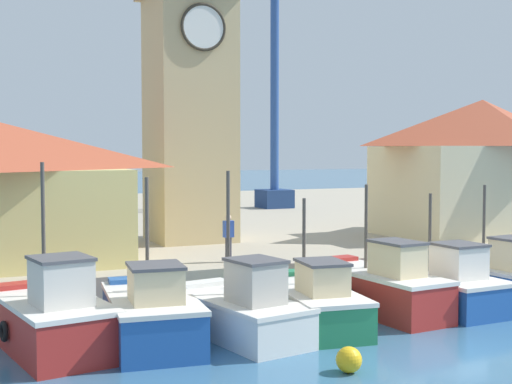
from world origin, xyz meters
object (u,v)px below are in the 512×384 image
object	(u,v)px
warehouse_right	(482,165)
fishing_boat_mid_right	(442,286)
port_crane_near	(271,103)
fishing_boat_far_left	(52,318)
fishing_boat_right_inner	(499,278)
clock_tower	(190,80)
mooring_buoy	(349,360)
fishing_boat_center	(379,287)
fishing_boat_left_inner	(241,310)
port_crane_far	(187,100)
dock_worker_near_tower	(228,237)
fishing_boat_left_outer	(151,314)
fishing_boat_mid_left	(312,302)

from	to	relation	value
warehouse_right	fishing_boat_mid_right	bearing A→B (deg)	-137.73
fishing_boat_mid_right	port_crane_near	distance (m)	26.40
fishing_boat_far_left	fishing_boat_right_inner	bearing A→B (deg)	0.82
clock_tower	mooring_buoy	world-z (taller)	clock_tower
fishing_boat_mid_right	mooring_buoy	world-z (taller)	fishing_boat_mid_right
fishing_boat_center	fishing_boat_mid_right	xyz separation A→B (m)	(2.14, -0.33, -0.08)
fishing_boat_left_inner	port_crane_near	bearing A→B (deg)	62.84
clock_tower	port_crane_far	bearing A→B (deg)	71.66
fishing_boat_center	fishing_boat_mid_right	bearing A→B (deg)	-8.73
fishing_boat_far_left	fishing_boat_mid_right	bearing A→B (deg)	-0.82
fishing_boat_mid_right	warehouse_right	bearing A→B (deg)	42.27
port_crane_near	dock_worker_near_tower	world-z (taller)	port_crane_near
fishing_boat_far_left	clock_tower	xyz separation A→B (m)	(7.18, 10.33, 7.05)
fishing_boat_mid_right	port_crane_far	size ratio (longest dim) A/B	0.26
warehouse_right	dock_worker_near_tower	bearing A→B (deg)	-167.94
fishing_boat_far_left	clock_tower	bearing A→B (deg)	55.19
fishing_boat_left_outer	dock_worker_near_tower	world-z (taller)	fishing_boat_left_outer
fishing_boat_mid_right	clock_tower	distance (m)	13.56
clock_tower	dock_worker_near_tower	size ratio (longest dim) A/B	8.84
fishing_boat_far_left	clock_tower	size ratio (longest dim) A/B	0.33
port_crane_near	port_crane_far	xyz separation A→B (m)	(-5.93, -0.29, 0.01)
fishing_boat_mid_left	port_crane_far	xyz separation A→B (m)	(4.71, 24.66, 7.43)
fishing_boat_left_inner	port_crane_far	distance (m)	26.96
fishing_boat_mid_left	fishing_boat_center	bearing A→B (deg)	12.55
fishing_boat_left_outer	fishing_boat_mid_right	distance (m)	9.49
fishing_boat_left_outer	fishing_boat_right_inner	xyz separation A→B (m)	(12.14, 0.58, -0.05)
warehouse_right	port_crane_far	distance (m)	19.29
fishing_boat_mid_right	fishing_boat_center	bearing A→B (deg)	171.27
fishing_boat_center	dock_worker_near_tower	size ratio (longest dim) A/B	3.21
fishing_boat_center	port_crane_near	size ratio (longest dim) A/B	0.30
fishing_boat_center	port_crane_far	bearing A→B (deg)	85.22
fishing_boat_center	clock_tower	xyz separation A→B (m)	(-2.59, 10.17, 7.08)
fishing_boat_left_inner	mooring_buoy	size ratio (longest dim) A/B	8.05
fishing_boat_far_left	fishing_boat_right_inner	world-z (taller)	fishing_boat_far_left
dock_worker_near_tower	mooring_buoy	bearing A→B (deg)	-94.29
port_crane_near	fishing_boat_mid_right	bearing A→B (deg)	-103.25
port_crane_far	clock_tower	bearing A→B (deg)	-108.34
fishing_boat_mid_left	port_crane_near	world-z (taller)	port_crane_near
fishing_boat_mid_right	clock_tower	size ratio (longest dim) A/B	0.32
fishing_boat_left_outer	fishing_boat_right_inner	size ratio (longest dim) A/B	0.93
fishing_boat_left_outer	dock_worker_near_tower	xyz separation A→B (m)	(4.03, 4.65, 1.26)
fishing_boat_right_inner	port_crane_far	bearing A→B (deg)	96.60
fishing_boat_left_inner	mooring_buoy	distance (m)	3.94
fishing_boat_center	mooring_buoy	distance (m)	6.16
fishing_boat_mid_right	fishing_boat_mid_left	bearing A→B (deg)	-176.78
fishing_boat_left_inner	dock_worker_near_tower	world-z (taller)	fishing_boat_left_inner
warehouse_right	dock_worker_near_tower	distance (m)	14.02
clock_tower	port_crane_near	bearing A→B (deg)	53.37
fishing_boat_mid_left	mooring_buoy	bearing A→B (deg)	-107.55
fishing_boat_far_left	fishing_boat_left_outer	world-z (taller)	fishing_boat_far_left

